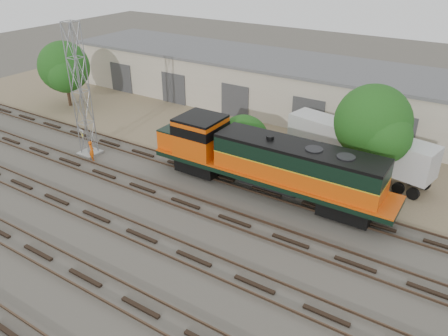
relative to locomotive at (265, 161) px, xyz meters
The scene contains 12 objects.
ground 7.50m from the locomotive, 122.00° to the right, with size 140.00×140.00×0.00m, color #47423A.
dirt_strip 10.06m from the locomotive, 112.62° to the left, with size 80.00×16.00×0.02m, color #726047.
tracks 10.05m from the locomotive, 112.62° to the right, with size 80.00×20.40×0.28m.
warehouse 17.38m from the locomotive, 102.31° to the left, with size 58.40×10.40×5.30m.
locomotive is the anchor object (origin of this frame).
signal_tower 16.04m from the locomotive, behind, with size 1.62×1.62×10.98m.
sign_post 16.65m from the locomotive, behind, with size 0.79×0.35×2.05m.
worker 14.93m from the locomotive, 167.91° to the right, with size 0.62×0.41×1.71m, color #D6530B.
semi_trailer 8.25m from the locomotive, 54.00° to the left, with size 11.98×4.69×3.62m.
tree_west 27.26m from the locomotive, 169.70° to the left, with size 5.67×5.40×7.07m.
tree_mid 5.02m from the locomotive, 136.70° to the left, with size 4.41×4.20×4.20m.
tree_east 8.38m from the locomotive, 43.52° to the left, with size 5.79×5.52×7.45m.
Camera 1 is at (16.18, -18.80, 16.29)m, focal length 35.00 mm.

